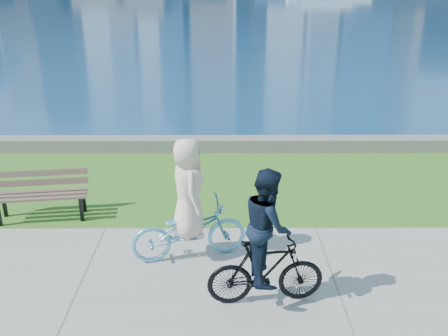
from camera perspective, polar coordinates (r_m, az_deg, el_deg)
The scene contains 7 objects.
ground at distance 8.36m, azimuth -16.03°, elevation -12.56°, with size 320.00×320.00×0.00m, color #2D6119.
concrete_path at distance 8.35m, azimuth -16.04°, elevation -12.50°, with size 80.00×3.50×0.02m, color gray.
seawall at distance 13.74m, azimuth -9.58°, elevation 2.71°, with size 90.00×0.50×0.35m, color #66635F.
bay_water at distance 78.78m, azimuth -2.00°, elevation 18.45°, with size 320.00×131.00×0.01m, color navy.
park_bench at distance 10.41m, azimuth -20.14°, elevation -2.47°, with size 1.82×0.82×0.91m.
cyclist_woman at distance 8.31m, azimuth -4.05°, elevation -5.41°, with size 1.12×2.05×2.13m.
cyclist_man at distance 7.18m, azimuth 4.88°, elevation -9.22°, with size 0.70×1.74×2.11m.
Camera 1 is at (2.22, -6.62, 4.60)m, focal length 40.00 mm.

